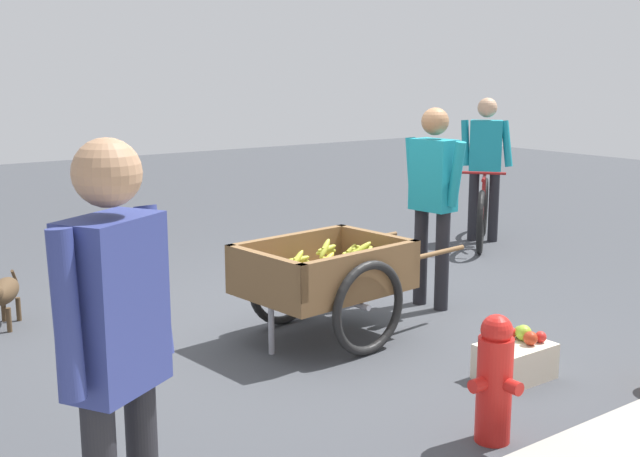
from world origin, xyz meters
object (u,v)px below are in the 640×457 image
fruit_cart (325,278)px  vendor_person (433,190)px  cyclist_person (485,157)px  fire_hydrant (495,379)px  dog (3,293)px  bicycle (483,212)px  bystander_person (116,339)px  apple_crate (515,358)px

fruit_cart → vendor_person: size_ratio=1.09×
cyclist_person → fire_hydrant: (3.61, 3.37, -0.60)m
dog → fire_hydrant: 3.66m
fruit_cart → dog: 2.36m
bicycle → fire_hydrant: (3.49, 3.27, -0.02)m
fruit_cart → bicycle: (-3.23, -1.49, -0.08)m
fire_hydrant → vendor_person: bearing=-126.3°
cyclist_person → fire_hydrant: size_ratio=2.34×
cyclist_person → dog: 5.15m
vendor_person → dog: size_ratio=2.63×
bystander_person → bicycle: bearing=-148.3°
dog → apple_crate: bearing=128.4°
fruit_cart → dog: (1.76, -1.56, -0.17)m
fruit_cart → fire_hydrant: (0.26, 1.78, -0.10)m
apple_crate → dog: bearing=-51.6°
dog → fire_hydrant: (-1.50, 3.34, 0.06)m
vendor_person → bystander_person: 3.95m
fruit_cart → fire_hydrant: bearing=81.6°
apple_crate → bystander_person: (2.76, 0.62, 0.86)m
fire_hydrant → bystander_person: 2.12m
dog → fruit_cart: bearing=138.4°
fruit_cart → fire_hydrant: 1.80m
fruit_cart → dog: bearing=-41.6°
cyclist_person → bystander_person: bearing=31.9°
vendor_person → cyclist_person: (-2.22, -1.47, -0.01)m
fruit_cart → cyclist_person: size_ratio=1.10×
apple_crate → fire_hydrant: bearing=33.3°
bicycle → bystander_person: bystander_person is taller
fruit_cart → apple_crate: 1.41m
apple_crate → fruit_cart: bearing=-69.1°
vendor_person → dog: 3.30m
vendor_person → dog: vendor_person is taller
fire_hydrant → apple_crate: size_ratio=1.52×
bicycle → bystander_person: size_ratio=0.79×
cyclist_person → apple_crate: cyclist_person is taller
vendor_person → bicycle: size_ratio=1.21×
bicycle → cyclist_person: size_ratio=0.83×
fire_hydrant → dog: bearing=-65.8°
fruit_cart → bicycle: 3.56m
apple_crate → bicycle: bearing=-134.7°
bicycle → fire_hydrant: 4.78m
vendor_person → fire_hydrant: (1.39, 1.90, -0.61)m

